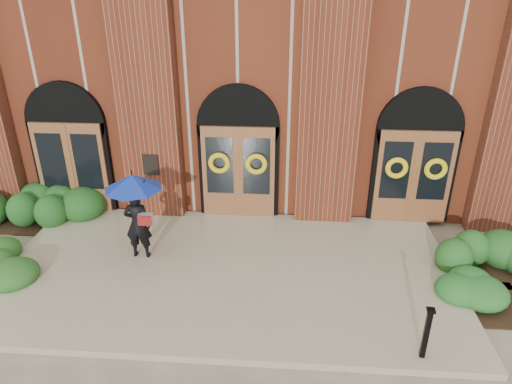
# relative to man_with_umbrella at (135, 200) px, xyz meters

# --- Properties ---
(ground) EXTENTS (90.00, 90.00, 0.00)m
(ground) POSITION_rel_man_with_umbrella_xyz_m (2.06, -0.54, -1.58)
(ground) COLOR tan
(ground) RESTS_ON ground
(landing) EXTENTS (10.00, 5.30, 0.15)m
(landing) POSITION_rel_man_with_umbrella_xyz_m (2.06, -0.39, -1.51)
(landing) COLOR tan
(landing) RESTS_ON ground
(church_building) EXTENTS (16.20, 12.53, 7.00)m
(church_building) POSITION_rel_man_with_umbrella_xyz_m (2.06, 8.25, 1.92)
(church_building) COLOR #5F2614
(church_building) RESTS_ON ground
(man_with_umbrella) EXTENTS (1.29, 1.29, 2.05)m
(man_with_umbrella) POSITION_rel_man_with_umbrella_xyz_m (0.00, 0.00, 0.00)
(man_with_umbrella) COLOR black
(man_with_umbrella) RESTS_ON landing
(metal_post) EXTENTS (0.15, 0.15, 1.01)m
(metal_post) POSITION_rel_man_with_umbrella_xyz_m (5.73, -2.72, -0.90)
(metal_post) COLOR black
(metal_post) RESTS_ON landing
(hedge_wall_left) EXTENTS (3.38, 1.35, 0.87)m
(hedge_wall_left) POSITION_rel_man_with_umbrella_xyz_m (-3.85, 1.66, -1.15)
(hedge_wall_left) COLOR #1C4A18
(hedge_wall_left) RESTS_ON ground
(hedge_wall_right) EXTENTS (3.06, 1.22, 0.79)m
(hedge_wall_right) POSITION_rel_man_with_umbrella_xyz_m (8.26, 0.15, -1.19)
(hedge_wall_right) COLOR #21511C
(hedge_wall_right) RESTS_ON ground
(hedge_front_right) EXTENTS (1.48, 1.27, 0.53)m
(hedge_front_right) POSITION_rel_man_with_umbrella_xyz_m (7.41, -1.04, -1.32)
(hedge_front_right) COLOR #225C21
(hedge_front_right) RESTS_ON ground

